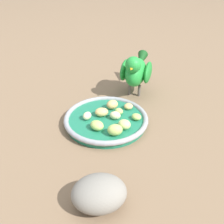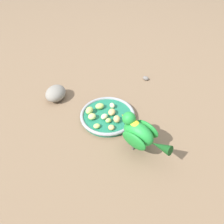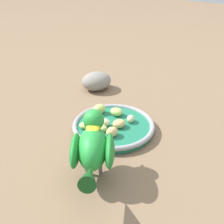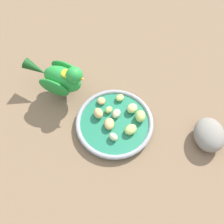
# 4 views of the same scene
# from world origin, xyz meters

# --- Properties ---
(ground_plane) EXTENTS (4.00, 4.00, 0.00)m
(ground_plane) POSITION_xyz_m (0.00, 0.00, 0.00)
(ground_plane) COLOR #7A6047
(feeding_bowl) EXTENTS (0.23, 0.23, 0.03)m
(feeding_bowl) POSITION_xyz_m (-0.02, -0.02, 0.01)
(feeding_bowl) COLOR #1E7251
(feeding_bowl) RESTS_ON ground_plane
(apple_piece_0) EXTENTS (0.03, 0.03, 0.02)m
(apple_piece_0) POSITION_xyz_m (0.01, 0.02, 0.03)
(apple_piece_0) COLOR beige
(apple_piece_0) RESTS_ON feeding_bowl
(apple_piece_1) EXTENTS (0.04, 0.04, 0.02)m
(apple_piece_1) POSITION_xyz_m (-0.09, -0.02, 0.03)
(apple_piece_1) COLOR #C6D17A
(apple_piece_1) RESTS_ON feeding_bowl
(apple_piece_2) EXTENTS (0.04, 0.03, 0.02)m
(apple_piece_2) POSITION_xyz_m (-0.04, -0.03, 0.03)
(apple_piece_2) COLOR beige
(apple_piece_2) RESTS_ON feeding_bowl
(apple_piece_3) EXTENTS (0.04, 0.04, 0.03)m
(apple_piece_3) POSITION_xyz_m (0.00, -0.07, 0.03)
(apple_piece_3) COLOR tan
(apple_piece_3) RESTS_ON feeding_bowl
(apple_piece_4) EXTENTS (0.04, 0.03, 0.02)m
(apple_piece_4) POSITION_xyz_m (-0.04, 0.03, 0.03)
(apple_piece_4) COLOR #B2CC66
(apple_piece_4) RESTS_ON feeding_bowl
(apple_piece_5) EXTENTS (0.05, 0.05, 0.02)m
(apple_piece_5) POSITION_xyz_m (-0.01, -0.02, 0.03)
(apple_piece_5) COLOR tan
(apple_piece_5) RESTS_ON feeding_bowl
(apple_piece_6) EXTENTS (0.03, 0.03, 0.02)m
(apple_piece_6) POSITION_xyz_m (-0.03, -0.06, 0.03)
(apple_piece_6) COLOR #B2CC66
(apple_piece_6) RESTS_ON feeding_bowl
(apple_piece_7) EXTENTS (0.03, 0.02, 0.02)m
(apple_piece_7) POSITION_xyz_m (-0.09, -0.07, 0.03)
(apple_piece_7) COLOR #B2CC66
(apple_piece_7) RESTS_ON feeding_bowl
(apple_piece_8) EXTENTS (0.03, 0.03, 0.02)m
(apple_piece_8) POSITION_xyz_m (-0.03, -0.10, 0.03)
(apple_piece_8) COLOR tan
(apple_piece_8) RESTS_ON feeding_bowl
(apple_piece_9) EXTENTS (0.05, 0.05, 0.03)m
(apple_piece_9) POSITION_xyz_m (-0.09, 0.02, 0.03)
(apple_piece_9) COLOR #B2CC66
(apple_piece_9) RESTS_ON feeding_bowl
(parrot) EXTENTS (0.14, 0.19, 0.15)m
(parrot) POSITION_xyz_m (0.03, -0.20, 0.08)
(parrot) COLOR #59544C
(parrot) RESTS_ON ground_plane
(rock_large) EXTENTS (0.13, 0.14, 0.06)m
(rock_large) POSITION_xyz_m (-0.21, 0.18, 0.03)
(rock_large) COLOR gray
(rock_large) RESTS_ON ground_plane
(pebble_0) EXTENTS (0.04, 0.04, 0.02)m
(pebble_0) POSITION_xyz_m (0.24, 0.19, 0.01)
(pebble_0) COLOR slate
(pebble_0) RESTS_ON ground_plane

